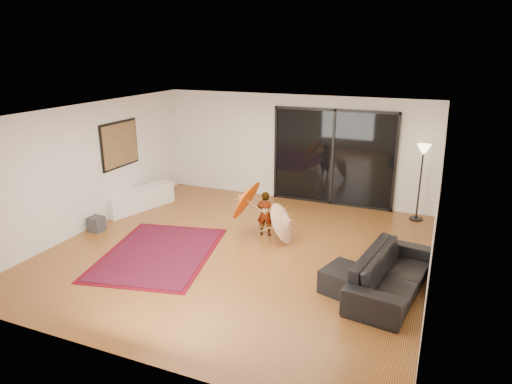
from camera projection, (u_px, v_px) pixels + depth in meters
The scene contains 17 objects.
floor at pixel (238, 250), 8.95m from camera, with size 7.00×7.00×0.00m, color #AB672F.
ceiling at pixel (236, 112), 8.13m from camera, with size 7.00×7.00×0.00m, color white.
wall_back at pixel (295, 148), 11.62m from camera, with size 7.00×7.00×0.00m, color silver.
wall_front at pixel (114, 263), 5.46m from camera, with size 7.00×7.00×0.00m, color silver.
wall_left at pixel (90, 167), 9.82m from camera, with size 7.00×7.00×0.00m, color silver.
wall_right at pixel (436, 209), 7.26m from camera, with size 7.00×7.00×0.00m, color silver.
sliding_door at pixel (333, 158), 11.27m from camera, with size 3.06×0.07×2.40m.
painting at pixel (120, 144), 10.60m from camera, with size 0.04×1.28×1.08m.
media_console at pixel (140, 199), 11.19m from camera, with size 0.46×1.83×0.51m, color white.
speaker at pixel (97, 224), 9.86m from camera, with size 0.28×0.28×0.32m, color #424244.
persian_rug at pixel (159, 253), 8.81m from camera, with size 2.54×3.15×0.02m.
sofa at pixel (391, 273), 7.35m from camera, with size 2.26×0.88×0.66m, color black.
ottoman at pixel (346, 280), 7.40m from camera, with size 0.69×0.69×0.39m, color black.
floor_lamp at pixel (422, 161), 10.14m from camera, with size 0.30×0.30×1.77m.
child at pixel (265, 214), 9.55m from camera, with size 0.35×0.23×0.96m, color #999999.
parasol_orange at pixel (240, 200), 9.63m from camera, with size 0.60×0.94×0.92m.
parasol_white at pixel (290, 219), 9.20m from camera, with size 0.57×0.87×0.94m.
Camera 1 is at (3.47, -7.41, 3.82)m, focal length 32.00 mm.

